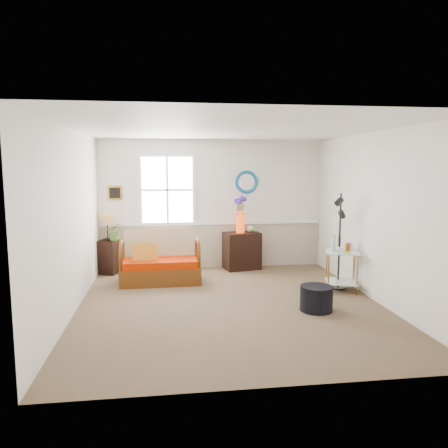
{
  "coord_description": "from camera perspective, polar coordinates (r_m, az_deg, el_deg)",
  "views": [
    {
      "loc": [
        -0.95,
        -6.27,
        2.07
      ],
      "look_at": [
        -0.06,
        0.29,
        1.19
      ],
      "focal_mm": 35.0,
      "sensor_mm": 36.0,
      "label": 1
    }
  ],
  "objects": [
    {
      "name": "side_table",
      "position": [
        7.57,
        15.1,
        -5.94
      ],
      "size": [
        0.66,
        0.66,
        0.67
      ],
      "primitive_type": null,
      "rotation": [
        0.0,
        0.0,
        -0.3
      ],
      "color": "#A37D27",
      "rests_on": "floor"
    },
    {
      "name": "walls",
      "position": [
        6.39,
        0.86,
        0.64
      ],
      "size": [
        4.51,
        5.01,
        2.6
      ],
      "color": "silver",
      "rests_on": "floor"
    },
    {
      "name": "tabletop_items",
      "position": [
        7.53,
        15.07,
        -2.47
      ],
      "size": [
        0.5,
        0.5,
        0.24
      ],
      "primitive_type": null,
      "rotation": [
        0.0,
        0.0,
        -0.29
      ],
      "color": "silver",
      "rests_on": "side_table"
    },
    {
      "name": "throw_pillow",
      "position": [
        7.82,
        -10.26,
        -4.02
      ],
      "size": [
        0.44,
        0.12,
        0.44
      ],
      "primitive_type": null,
      "rotation": [
        0.0,
        0.0,
        -0.02
      ],
      "color": "#D24B00",
      "rests_on": "loveseat"
    },
    {
      "name": "window",
      "position": [
        8.76,
        -7.42,
        4.43
      ],
      "size": [
        1.14,
        0.06,
        1.44
      ],
      "primitive_type": null,
      "color": "white",
      "rests_on": "walls"
    },
    {
      "name": "flower_vase",
      "position": [
        8.72,
        2.16,
        1.21
      ],
      "size": [
        0.28,
        0.28,
        0.72
      ],
      "primitive_type": null,
      "rotation": [
        0.0,
        0.0,
        0.48
      ],
      "color": "#E8400F",
      "rests_on": "cabinet"
    },
    {
      "name": "floor",
      "position": [
        6.67,
        0.84,
        -10.5
      ],
      "size": [
        4.5,
        5.0,
        0.01
      ],
      "primitive_type": "cube",
      "color": "brown",
      "rests_on": "ground"
    },
    {
      "name": "table_lamp",
      "position": [
        8.71,
        -14.98,
        -0.42
      ],
      "size": [
        0.37,
        0.37,
        0.5
      ],
      "primitive_type": null,
      "rotation": [
        0.0,
        0.0,
        -0.45
      ],
      "color": "#B16C31",
      "rests_on": "lamp_stand"
    },
    {
      "name": "lamp_stand",
      "position": [
        8.78,
        -14.81,
        -4.16
      ],
      "size": [
        0.47,
        0.47,
        0.65
      ],
      "primitive_type": null,
      "rotation": [
        0.0,
        0.0,
        -0.36
      ],
      "color": "black",
      "rests_on": "floor"
    },
    {
      "name": "ottoman",
      "position": [
        6.51,
        11.97,
        -9.48
      ],
      "size": [
        0.48,
        0.48,
        0.36
      ],
      "primitive_type": "cylinder",
      "rotation": [
        0.0,
        0.0,
        -0.02
      ],
      "color": "black",
      "rests_on": "floor"
    },
    {
      "name": "picture",
      "position": [
        8.82,
        -14.07,
        3.96
      ],
      "size": [
        0.28,
        0.03,
        0.28
      ],
      "primitive_type": "cube",
      "color": "#B88E2E",
      "rests_on": "walls"
    },
    {
      "name": "ceiling",
      "position": [
        6.37,
        0.88,
        12.34
      ],
      "size": [
        4.5,
        5.0,
        0.01
      ],
      "primitive_type": "cube",
      "color": "white",
      "rests_on": "walls"
    },
    {
      "name": "chair_rail",
      "position": [
        8.87,
        -1.52,
        0.12
      ],
      "size": [
        4.46,
        0.04,
        0.06
      ],
      "primitive_type": "cube",
      "color": "white",
      "rests_on": "walls"
    },
    {
      "name": "potted_plant",
      "position": [
        8.62,
        -14.07,
        -1.22
      ],
      "size": [
        0.37,
        0.4,
        0.28
      ],
      "primitive_type": "imported",
      "rotation": [
        0.0,
        0.0,
        -0.16
      ],
      "color": "#47782D",
      "rests_on": "lamp_stand"
    },
    {
      "name": "cabinet",
      "position": [
        8.83,
        2.34,
        -3.51
      ],
      "size": [
        0.77,
        0.58,
        0.75
      ],
      "primitive_type": null,
      "rotation": [
        0.0,
        0.0,
        0.2
      ],
      "color": "black",
      "rests_on": "floor"
    },
    {
      "name": "floor_lamp",
      "position": [
        7.58,
        14.84,
        -2.23
      ],
      "size": [
        0.3,
        0.3,
        1.63
      ],
      "primitive_type": null,
      "rotation": [
        0.0,
        0.0,
        0.35
      ],
      "color": "black",
      "rests_on": "floor"
    },
    {
      "name": "mirror",
      "position": [
        8.91,
        2.95,
        5.5
      ],
      "size": [
        0.47,
        0.07,
        0.47
      ],
      "primitive_type": "torus",
      "rotation": [
        1.57,
        0.0,
        0.0
      ],
      "color": "#1C7CBC",
      "rests_on": "walls"
    },
    {
      "name": "loveseat",
      "position": [
        7.9,
        -8.32,
        -4.29
      ],
      "size": [
        1.41,
        0.81,
        0.91
      ],
      "primitive_type": null,
      "rotation": [
        0.0,
        0.0,
        0.02
      ],
      "color": "#6F3108",
      "rests_on": "floor"
    },
    {
      "name": "wainscot",
      "position": [
        8.95,
        -1.52,
        -2.86
      ],
      "size": [
        4.46,
        0.02,
        0.9
      ],
      "primitive_type": "cube",
      "color": "tan",
      "rests_on": "walls"
    }
  ]
}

